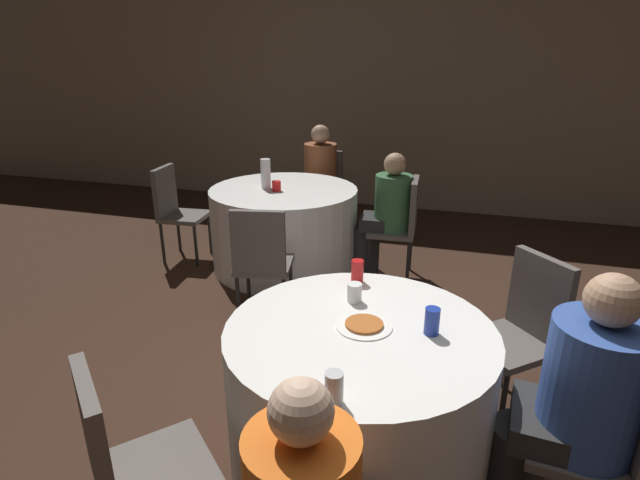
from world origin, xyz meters
The scene contains 21 objects.
ground_plane centered at (0.00, 0.00, 0.00)m, with size 16.00×16.00×0.00m, color #382319.
wall_back centered at (0.00, 4.40, 1.40)m, with size 16.00×0.06×2.80m.
table_near centered at (-0.07, -0.11, 0.38)m, with size 1.22×1.22×0.76m.
table_far centered at (-1.27, 2.11, 0.38)m, with size 1.34×1.34×0.76m.
chair_near_east centered at (0.94, -0.21, 0.54)m, with size 0.44×0.44×0.91m.
chair_near_southwest centered at (-0.75, -0.87, 0.54)m, with size 0.56×0.56×0.91m.
chair_near_northeast centered at (0.69, 0.58, 0.54)m, with size 0.56×0.56×0.91m.
chair_far_east centered at (-0.18, 2.17, 0.54)m, with size 0.43×0.42×0.91m.
chair_far_north centered at (-1.21, 3.19, 0.54)m, with size 0.42×0.43×0.91m.
chair_far_west centered at (-2.35, 2.00, 0.54)m, with size 0.44×0.44×0.91m.
chair_far_south centered at (-1.04, 1.05, 0.54)m, with size 0.47×0.48×0.91m.
person_floral_shirt centered at (-1.22, 3.04, 0.61)m, with size 0.35×0.51×1.20m.
person_blue_shirt centered at (0.79, -0.19, 0.61)m, with size 0.52×0.39×1.18m.
person_green_jacket centered at (-0.35, 2.16, 0.56)m, with size 0.50×0.33×1.12m.
pizza_plate_near centered at (-0.06, -0.08, 0.76)m, with size 0.26×0.26×0.02m.
soda_can_red centered at (-0.20, 0.37, 0.82)m, with size 0.07×0.07×0.12m.
soda_can_blue centered at (0.23, -0.05, 0.82)m, with size 0.07×0.07×0.12m.
soda_can_silver centered at (-0.06, -0.62, 0.82)m, with size 0.07×0.07×0.12m.
cup_near centered at (-0.16, 0.15, 0.80)m, with size 0.07×0.07×0.09m.
bottle_far centered at (-1.43, 2.09, 0.89)m, with size 0.09×0.09×0.27m.
cup_far centered at (-1.30, 2.02, 0.80)m, with size 0.08×0.08×0.09m.
Camera 1 is at (0.31, -2.01, 1.90)m, focal length 28.00 mm.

